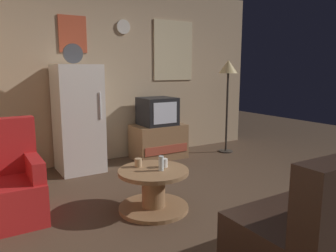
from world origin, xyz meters
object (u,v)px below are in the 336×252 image
(tv_stand, at_px, (158,141))
(wine_glass, at_px, (161,163))
(crt_tv, at_px, (157,111))
(armchair, at_px, (3,186))
(standing_lamp, at_px, (228,74))
(mug_ceramic_white, at_px, (164,163))
(fridge, at_px, (78,118))
(coffee_table, at_px, (154,190))
(mug_ceramic_tan, at_px, (138,163))

(tv_stand, xyz_separation_m, wine_glass, (-0.97, -1.78, 0.23))
(crt_tv, relative_size, armchair, 0.56)
(standing_lamp, distance_m, wine_glass, 2.79)
(crt_tv, distance_m, mug_ceramic_white, 1.92)
(fridge, xyz_separation_m, standing_lamp, (2.50, -0.28, 0.60))
(crt_tv, height_order, wine_glass, crt_tv)
(crt_tv, distance_m, armchair, 2.65)
(fridge, bearing_deg, mug_ceramic_white, -76.84)
(tv_stand, relative_size, crt_tv, 1.56)
(crt_tv, bearing_deg, mug_ceramic_white, -117.35)
(fridge, distance_m, crt_tv, 1.27)
(coffee_table, height_order, wine_glass, wine_glass)
(fridge, relative_size, mug_ceramic_white, 19.67)
(armchair, bearing_deg, tv_stand, 26.19)
(tv_stand, height_order, coffee_table, tv_stand)
(fridge, relative_size, coffee_table, 2.46)
(coffee_table, xyz_separation_m, armchair, (-1.33, 0.55, 0.12))
(fridge, relative_size, standing_lamp, 1.11)
(mug_ceramic_tan, relative_size, armchair, 0.09)
(tv_stand, height_order, crt_tv, crt_tv)
(standing_lamp, xyz_separation_m, wine_glass, (-2.19, -1.51, -0.85))
(tv_stand, xyz_separation_m, standing_lamp, (1.21, -0.27, 1.08))
(tv_stand, xyz_separation_m, mug_ceramic_white, (-0.89, -1.69, 0.20))
(crt_tv, xyz_separation_m, wine_glass, (-0.96, -1.77, -0.27))
(tv_stand, xyz_separation_m, crt_tv, (-0.02, -0.00, 0.50))
(fridge, distance_m, mug_ceramic_tan, 1.59)
(crt_tv, height_order, armchair, crt_tv)
(coffee_table, bearing_deg, mug_ceramic_tan, 118.79)
(standing_lamp, xyz_separation_m, mug_ceramic_white, (-2.10, -1.42, -0.88))
(armchair, bearing_deg, fridge, 47.54)
(wine_glass, bearing_deg, fridge, 99.98)
(wine_glass, xyz_separation_m, mug_ceramic_tan, (-0.14, 0.23, -0.03))
(coffee_table, bearing_deg, armchair, 157.70)
(tv_stand, height_order, armchair, armchair)
(standing_lamp, bearing_deg, mug_ceramic_white, -145.94)
(fridge, xyz_separation_m, tv_stand, (1.29, -0.01, -0.48))
(wine_glass, distance_m, mug_ceramic_tan, 0.27)
(tv_stand, distance_m, mug_ceramic_white, 1.92)
(standing_lamp, distance_m, armchair, 3.82)
(coffee_table, bearing_deg, crt_tv, 59.40)
(fridge, distance_m, tv_stand, 1.37)
(wine_glass, relative_size, armchair, 0.16)
(coffee_table, bearing_deg, mug_ceramic_white, 7.51)
(crt_tv, relative_size, mug_ceramic_white, 6.00)
(mug_ceramic_white, xyz_separation_m, mug_ceramic_tan, (-0.23, 0.14, 0.00))
(coffee_table, relative_size, armchair, 0.75)
(fridge, height_order, standing_lamp, fridge)
(coffee_table, relative_size, mug_ceramic_tan, 8.00)
(crt_tv, height_order, standing_lamp, standing_lamp)
(tv_stand, xyz_separation_m, armchair, (-2.36, -1.16, 0.06))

